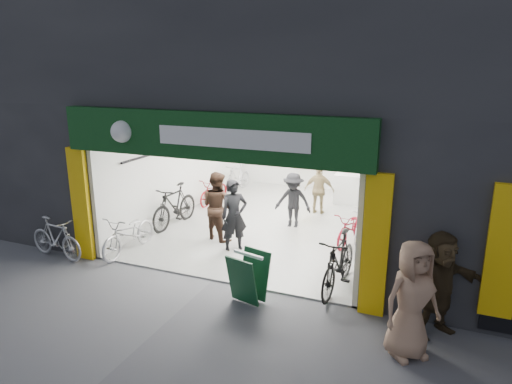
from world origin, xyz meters
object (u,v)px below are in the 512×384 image
Objects in this scene: bike_left_front at (129,233)px; pedestrian_near at (412,300)px; bike_right_front at (339,263)px; parked_bike at (56,238)px; sandwich_board at (249,276)px.

pedestrian_near is (6.46, -1.69, 0.45)m from bike_left_front.
bike_right_front is (5.00, 0.00, 0.10)m from bike_left_front.
parked_bike reaches higher than bike_left_front.
pedestrian_near is (1.46, -1.69, 0.35)m from bike_right_front.
pedestrian_near reaches higher than parked_bike.
pedestrian_near is 3.00m from sandwich_board.
parked_bike is at bearing -166.71° from bike_right_front.
bike_right_front is at bearing 1.09° from bike_left_front.
pedestrian_near reaches higher than sandwich_board.
parked_bike is 7.88m from pedestrian_near.
parked_bike is 0.87× the size of pedestrian_near.
sandwich_board is at bearing 129.15° from pedestrian_near.
parked_bike is at bearing -168.48° from sandwich_board.
bike_left_front is 0.95× the size of bike_right_front.
bike_right_front is at bearing 50.92° from sandwich_board.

